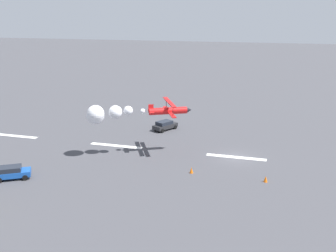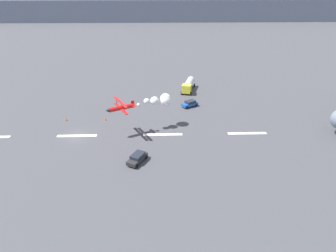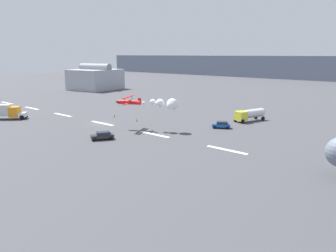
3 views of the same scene
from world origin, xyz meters
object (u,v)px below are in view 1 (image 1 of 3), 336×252
(stunt_biplane_red, at_px, (112,113))
(airport_staff_sedan, at_px, (12,172))
(traffic_cone_far, at_px, (191,170))
(followme_car_yellow, at_px, (165,125))
(traffic_cone_near, at_px, (266,179))

(stunt_biplane_red, xyz_separation_m, airport_staff_sedan, (8.15, 10.65, -5.05))
(airport_staff_sedan, height_order, traffic_cone_far, airport_staff_sedan)
(traffic_cone_far, bearing_deg, followme_car_yellow, -63.64)
(traffic_cone_near, height_order, traffic_cone_far, same)
(traffic_cone_near, bearing_deg, stunt_biplane_red, -9.63)
(stunt_biplane_red, xyz_separation_m, traffic_cone_far, (-11.59, 3.24, -5.49))
(stunt_biplane_red, relative_size, followme_car_yellow, 2.82)
(stunt_biplane_red, xyz_separation_m, traffic_cone_near, (-20.33, 3.45, -5.49))
(airport_staff_sedan, distance_m, traffic_cone_far, 21.09)
(stunt_biplane_red, height_order, traffic_cone_far, stunt_biplane_red)
(stunt_biplane_red, distance_m, followme_car_yellow, 14.75)
(airport_staff_sedan, bearing_deg, traffic_cone_near, -165.81)
(stunt_biplane_red, bearing_deg, traffic_cone_near, 170.37)
(followme_car_yellow, xyz_separation_m, traffic_cone_near, (-17.02, 16.91, -0.44))
(airport_staff_sedan, relative_size, traffic_cone_near, 5.81)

